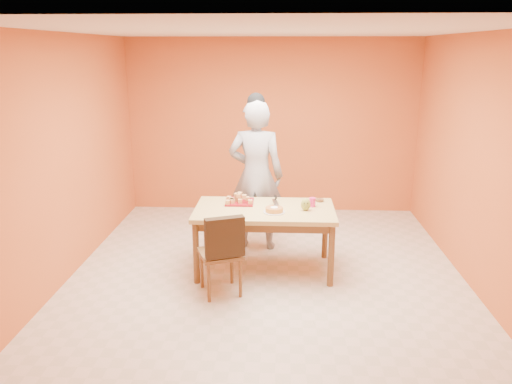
{
  "coord_description": "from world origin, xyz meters",
  "views": [
    {
      "loc": [
        0.15,
        -5.27,
        2.52
      ],
      "look_at": [
        -0.14,
        0.3,
        0.92
      ],
      "focal_mm": 35.0,
      "sensor_mm": 36.0,
      "label": 1
    }
  ],
  "objects_px": {
    "pastry_platter": "(240,202)",
    "red_dinner_plate": "(235,199)",
    "dining_table": "(265,216)",
    "person": "(256,176)",
    "checker_tin": "(320,200)",
    "egg_ornament": "(306,205)",
    "dining_chair": "(220,252)",
    "sponge_cake": "(274,210)",
    "magenta_glass": "(312,202)"
  },
  "relations": [
    {
      "from": "dining_table",
      "to": "pastry_platter",
      "type": "distance_m",
      "value": 0.38
    },
    {
      "from": "dining_table",
      "to": "magenta_glass",
      "type": "relative_size",
      "value": 15.37
    },
    {
      "from": "sponge_cake",
      "to": "pastry_platter",
      "type": "bearing_deg",
      "value": 140.35
    },
    {
      "from": "person",
      "to": "dining_table",
      "type": "bearing_deg",
      "value": 105.53
    },
    {
      "from": "person",
      "to": "sponge_cake",
      "type": "height_order",
      "value": "person"
    },
    {
      "from": "magenta_glass",
      "to": "red_dinner_plate",
      "type": "bearing_deg",
      "value": 166.96
    },
    {
      "from": "dining_chair",
      "to": "magenta_glass",
      "type": "xyz_separation_m",
      "value": [
        1.0,
        0.72,
        0.34
      ]
    },
    {
      "from": "person",
      "to": "magenta_glass",
      "type": "relative_size",
      "value": 18.52
    },
    {
      "from": "sponge_cake",
      "to": "egg_ornament",
      "type": "height_order",
      "value": "egg_ornament"
    },
    {
      "from": "checker_tin",
      "to": "sponge_cake",
      "type": "bearing_deg",
      "value": -140.05
    },
    {
      "from": "dining_table",
      "to": "dining_chair",
      "type": "distance_m",
      "value": 0.79
    },
    {
      "from": "checker_tin",
      "to": "egg_ornament",
      "type": "bearing_deg",
      "value": -117.26
    },
    {
      "from": "sponge_cake",
      "to": "dining_chair",
      "type": "bearing_deg",
      "value": -139.22
    },
    {
      "from": "dining_chair",
      "to": "egg_ornament",
      "type": "relative_size",
      "value": 6.57
    },
    {
      "from": "dining_table",
      "to": "red_dinner_plate",
      "type": "height_order",
      "value": "red_dinner_plate"
    },
    {
      "from": "dining_chair",
      "to": "red_dinner_plate",
      "type": "bearing_deg",
      "value": 64.12
    },
    {
      "from": "pastry_platter",
      "to": "magenta_glass",
      "type": "distance_m",
      "value": 0.86
    },
    {
      "from": "red_dinner_plate",
      "to": "egg_ornament",
      "type": "bearing_deg",
      "value": -23.57
    },
    {
      "from": "dining_table",
      "to": "sponge_cake",
      "type": "bearing_deg",
      "value": -52.0
    },
    {
      "from": "sponge_cake",
      "to": "egg_ornament",
      "type": "xyz_separation_m",
      "value": [
        0.35,
        0.09,
        0.04
      ]
    },
    {
      "from": "person",
      "to": "pastry_platter",
      "type": "relative_size",
      "value": 5.9
    },
    {
      "from": "pastry_platter",
      "to": "checker_tin",
      "type": "height_order",
      "value": "checker_tin"
    },
    {
      "from": "egg_ornament",
      "to": "checker_tin",
      "type": "relative_size",
      "value": 1.42
    },
    {
      "from": "egg_ornament",
      "to": "magenta_glass",
      "type": "height_order",
      "value": "egg_ornament"
    },
    {
      "from": "person",
      "to": "egg_ornament",
      "type": "bearing_deg",
      "value": 132.97
    },
    {
      "from": "dining_table",
      "to": "red_dinner_plate",
      "type": "xyz_separation_m",
      "value": [
        -0.37,
        0.31,
        0.1
      ]
    },
    {
      "from": "dining_table",
      "to": "pastry_platter",
      "type": "xyz_separation_m",
      "value": [
        -0.3,
        0.2,
        0.1
      ]
    },
    {
      "from": "magenta_glass",
      "to": "dining_table",
      "type": "bearing_deg",
      "value": -169.69
    },
    {
      "from": "pastry_platter",
      "to": "magenta_glass",
      "type": "height_order",
      "value": "magenta_glass"
    },
    {
      "from": "pastry_platter",
      "to": "egg_ornament",
      "type": "relative_size",
      "value": 2.35
    },
    {
      "from": "dining_table",
      "to": "person",
      "type": "bearing_deg",
      "value": 100.64
    },
    {
      "from": "pastry_platter",
      "to": "checker_tin",
      "type": "relative_size",
      "value": 3.34
    },
    {
      "from": "pastry_platter",
      "to": "sponge_cake",
      "type": "relative_size",
      "value": 1.66
    },
    {
      "from": "person",
      "to": "egg_ornament",
      "type": "xyz_separation_m",
      "value": [
        0.6,
        -0.77,
        -0.13
      ]
    },
    {
      "from": "pastry_platter",
      "to": "dining_table",
      "type": "bearing_deg",
      "value": -33.48
    },
    {
      "from": "dining_chair",
      "to": "magenta_glass",
      "type": "distance_m",
      "value": 1.28
    },
    {
      "from": "dining_table",
      "to": "red_dinner_plate",
      "type": "distance_m",
      "value": 0.49
    },
    {
      "from": "pastry_platter",
      "to": "checker_tin",
      "type": "bearing_deg",
      "value": 6.34
    },
    {
      "from": "dining_table",
      "to": "pastry_platter",
      "type": "relative_size",
      "value": 4.9
    },
    {
      "from": "pastry_platter",
      "to": "red_dinner_plate",
      "type": "distance_m",
      "value": 0.13
    },
    {
      "from": "red_dinner_plate",
      "to": "egg_ornament",
      "type": "distance_m",
      "value": 0.91
    },
    {
      "from": "dining_chair",
      "to": "checker_tin",
      "type": "distance_m",
      "value": 1.47
    },
    {
      "from": "person",
      "to": "magenta_glass",
      "type": "bearing_deg",
      "value": 142.92
    },
    {
      "from": "dining_table",
      "to": "egg_ornament",
      "type": "bearing_deg",
      "value": -6.19
    },
    {
      "from": "person",
      "to": "sponge_cake",
      "type": "relative_size",
      "value": 9.77
    },
    {
      "from": "egg_ornament",
      "to": "checker_tin",
      "type": "distance_m",
      "value": 0.41
    },
    {
      "from": "pastry_platter",
      "to": "egg_ornament",
      "type": "distance_m",
      "value": 0.81
    },
    {
      "from": "pastry_platter",
      "to": "red_dinner_plate",
      "type": "bearing_deg",
      "value": 119.23
    },
    {
      "from": "red_dinner_plate",
      "to": "checker_tin",
      "type": "bearing_deg",
      "value": -0.34
    },
    {
      "from": "red_dinner_plate",
      "to": "pastry_platter",
      "type": "bearing_deg",
      "value": -60.77
    }
  ]
}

